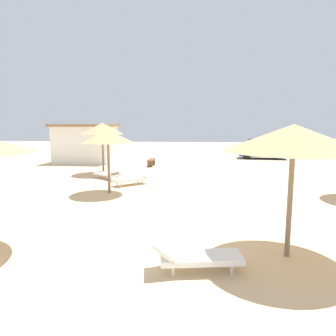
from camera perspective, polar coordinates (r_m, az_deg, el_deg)
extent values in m
plane|color=#DBBA8C|center=(10.08, -1.57, -9.25)|extent=(80.00, 80.00, 0.00)
cylinder|color=#75604C|center=(13.60, -10.98, 0.20)|extent=(0.12, 0.12, 2.31)
cone|color=tan|center=(13.48, -11.13, 5.79)|extent=(2.25, 2.25, 0.54)
cylinder|color=#75604C|center=(7.48, 21.71, -6.04)|extent=(0.12, 0.12, 2.53)
cone|color=tan|center=(7.27, 22.34, 5.23)|extent=(3.05, 3.05, 0.60)
cylinder|color=#75604C|center=(18.93, -12.01, 2.71)|extent=(0.12, 0.12, 2.49)
cone|color=tan|center=(18.85, -12.15, 7.20)|extent=(2.52, 2.52, 0.68)
cube|color=white|center=(15.31, -7.12, -2.13)|extent=(1.70, 1.61, 0.12)
cube|color=white|center=(15.67, -4.58, -1.04)|extent=(0.79, 0.81, 0.39)
cylinder|color=silver|center=(15.82, -5.60, -2.39)|extent=(0.06, 0.06, 0.22)
cylinder|color=silver|center=(15.45, -4.77, -2.64)|extent=(0.06, 0.06, 0.22)
cylinder|color=silver|center=(15.26, -9.48, -2.87)|extent=(0.06, 0.06, 0.22)
cylinder|color=silver|center=(14.87, -8.72, -3.14)|extent=(0.06, 0.06, 0.22)
cube|color=white|center=(6.67, 6.16, -16.25)|extent=(1.78, 0.89, 0.12)
cube|color=white|center=(6.50, -1.02, -14.68)|extent=(0.57, 0.71, 0.40)
cylinder|color=silver|center=(6.48, 0.94, -18.65)|extent=(0.06, 0.06, 0.22)
cylinder|color=silver|center=(6.87, 0.65, -16.99)|extent=(0.06, 0.06, 0.22)
cylinder|color=silver|center=(6.67, 11.82, -18.00)|extent=(0.06, 0.06, 0.22)
cylinder|color=silver|center=(7.05, 10.85, -16.45)|extent=(0.06, 0.06, 0.22)
cube|color=white|center=(17.17, -11.29, -1.09)|extent=(1.76, 1.50, 0.12)
cube|color=white|center=(16.52, -9.58, -0.71)|extent=(0.79, 0.82, 0.35)
cylinder|color=silver|center=(16.87, -9.42, -1.79)|extent=(0.06, 0.06, 0.22)
cylinder|color=silver|center=(16.60, -10.58, -1.99)|extent=(0.06, 0.06, 0.22)
cylinder|color=silver|center=(17.79, -11.93, -1.34)|extent=(0.06, 0.06, 0.22)
cylinder|color=silver|center=(17.53, -13.06, -1.51)|extent=(0.06, 0.06, 0.22)
cube|color=brown|center=(21.96, -3.13, 1.55)|extent=(0.44, 1.51, 0.08)
cube|color=brown|center=(21.45, -3.38, 0.72)|extent=(0.36, 0.13, 0.41)
cube|color=brown|center=(22.53, -2.89, 1.09)|extent=(0.36, 0.13, 0.41)
cube|color=#194C9E|center=(27.76, 17.17, 3.07)|extent=(4.16, 2.11, 0.90)
cube|color=#262D38|center=(27.68, 16.82, 4.63)|extent=(2.15, 1.76, 0.60)
cylinder|color=black|center=(28.83, 19.63, 2.44)|extent=(0.66, 0.29, 0.64)
cylinder|color=black|center=(27.09, 20.16, 2.06)|extent=(0.66, 0.29, 0.64)
cylinder|color=black|center=(28.56, 14.26, 2.61)|extent=(0.66, 0.29, 0.64)
cylinder|color=black|center=(26.81, 14.45, 2.25)|extent=(0.66, 0.29, 0.64)
cube|color=white|center=(25.14, -14.94, 4.29)|extent=(4.22, 3.62, 2.78)
cube|color=#8C6B4C|center=(25.09, -15.07, 7.69)|extent=(4.62, 4.02, 0.20)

